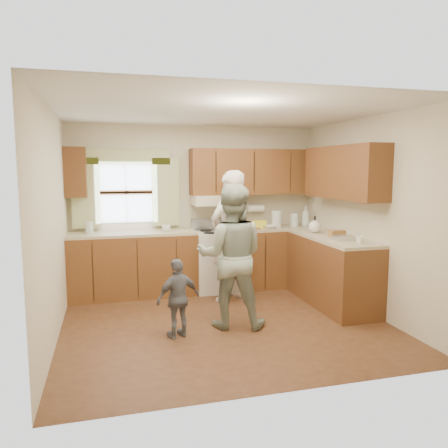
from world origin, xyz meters
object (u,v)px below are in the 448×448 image
object	(u,v)px
woman_left	(230,236)
child	(178,298)
stove	(219,260)
woman_right	(231,256)

from	to	relation	value
woman_left	child	distance (m)	1.56
stove	woman_right	distance (m)	1.62
woman_right	child	xyz separation A→B (m)	(-0.66, -0.19, -0.40)
woman_left	child	world-z (taller)	woman_left
stove	woman_left	size ratio (longest dim) A/B	0.58
woman_left	woman_right	size ratio (longest dim) A/B	1.09
stove	child	world-z (taller)	stove
stove	woman_right	size ratio (longest dim) A/B	0.64
woman_left	stove	bearing A→B (deg)	-117.36
woman_left	child	xyz separation A→B (m)	(-0.92, -1.16, -0.47)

